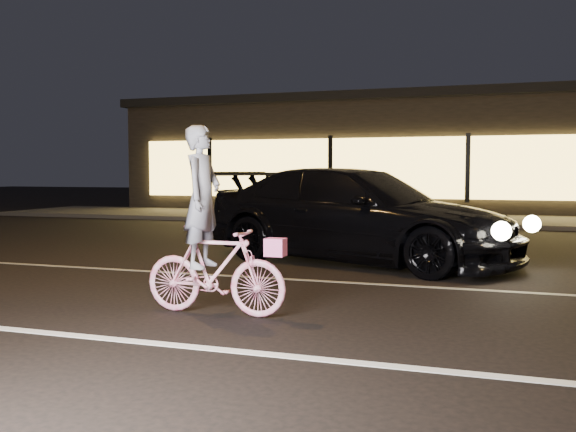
% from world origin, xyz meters
% --- Properties ---
extents(ground, '(90.00, 90.00, 0.00)m').
position_xyz_m(ground, '(0.00, 0.00, 0.00)').
color(ground, black).
rests_on(ground, ground).
extents(lane_stripe_near, '(60.00, 0.12, 0.01)m').
position_xyz_m(lane_stripe_near, '(0.00, -1.50, 0.00)').
color(lane_stripe_near, silver).
rests_on(lane_stripe_near, ground).
extents(lane_stripe_far, '(60.00, 0.10, 0.01)m').
position_xyz_m(lane_stripe_far, '(0.00, 2.00, 0.00)').
color(lane_stripe_far, gray).
rests_on(lane_stripe_far, ground).
extents(sidewalk, '(30.00, 4.00, 0.12)m').
position_xyz_m(sidewalk, '(0.00, 13.00, 0.06)').
color(sidewalk, '#383533').
rests_on(sidewalk, ground).
extents(storefront, '(25.40, 8.42, 4.20)m').
position_xyz_m(storefront, '(0.00, 18.97, 2.15)').
color(storefront, black).
rests_on(storefront, ground).
extents(cyclist, '(1.56, 0.54, 1.96)m').
position_xyz_m(cyclist, '(-1.76, -0.31, 0.70)').
color(cyclist, '#EB2F70').
rests_on(cyclist, ground).
extents(sedan, '(5.72, 3.67, 1.54)m').
position_xyz_m(sedan, '(-1.14, 3.96, 0.77)').
color(sedan, black).
rests_on(sedan, ground).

